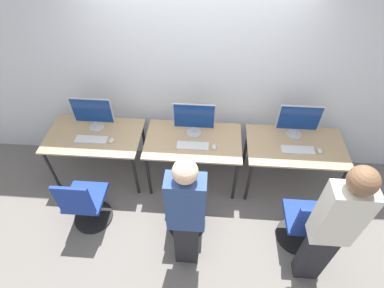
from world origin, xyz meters
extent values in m
plane|color=slate|center=(0.00, 0.00, 0.00)|extent=(20.00, 20.00, 0.00)
cube|color=silver|center=(0.00, 0.85, 1.40)|extent=(12.00, 0.05, 2.80)
cube|color=tan|center=(-1.28, 0.36, 0.74)|extent=(1.21, 0.72, 0.02)
cylinder|color=black|center=(-1.84, 0.05, 0.36)|extent=(0.04, 0.04, 0.73)
cylinder|color=black|center=(-0.73, 0.05, 0.36)|extent=(0.04, 0.04, 0.73)
cylinder|color=black|center=(-1.84, 0.67, 0.36)|extent=(0.04, 0.04, 0.73)
cylinder|color=black|center=(-0.73, 0.67, 0.36)|extent=(0.04, 0.04, 0.73)
cylinder|color=#B2B2B7|center=(-1.28, 0.51, 0.76)|extent=(0.19, 0.19, 0.01)
cylinder|color=#B2B2B7|center=(-1.28, 0.51, 0.81)|extent=(0.04, 0.04, 0.10)
cube|color=#B2B2B7|center=(-1.28, 0.51, 1.03)|extent=(0.52, 0.01, 0.37)
cube|color=navy|center=(-1.28, 0.50, 1.03)|extent=(0.49, 0.01, 0.34)
cube|color=silver|center=(-1.28, 0.27, 0.76)|extent=(0.40, 0.13, 0.02)
ellipsoid|color=silver|center=(-1.02, 0.27, 0.77)|extent=(0.06, 0.09, 0.03)
cylinder|color=black|center=(-1.22, -0.38, 0.01)|extent=(0.48, 0.48, 0.03)
cylinder|color=black|center=(-1.22, -0.38, 0.22)|extent=(0.04, 0.04, 0.38)
cube|color=navy|center=(-1.22, -0.38, 0.44)|extent=(0.44, 0.44, 0.05)
cube|color=navy|center=(-1.22, -0.58, 0.68)|extent=(0.40, 0.04, 0.44)
cube|color=tan|center=(0.00, 0.36, 0.74)|extent=(1.21, 0.72, 0.02)
cylinder|color=black|center=(-0.55, 0.05, 0.36)|extent=(0.04, 0.04, 0.73)
cylinder|color=black|center=(0.55, 0.05, 0.36)|extent=(0.04, 0.04, 0.73)
cylinder|color=black|center=(-0.55, 0.67, 0.36)|extent=(0.04, 0.04, 0.73)
cylinder|color=black|center=(0.55, 0.67, 0.36)|extent=(0.04, 0.04, 0.73)
cylinder|color=#B2B2B7|center=(0.00, 0.49, 0.76)|extent=(0.19, 0.19, 0.01)
cylinder|color=#B2B2B7|center=(0.00, 0.49, 0.81)|extent=(0.04, 0.04, 0.10)
cube|color=#B2B2B7|center=(0.00, 0.50, 1.03)|extent=(0.52, 0.01, 0.37)
cube|color=navy|center=(0.00, 0.49, 1.03)|extent=(0.49, 0.01, 0.34)
cube|color=silver|center=(0.00, 0.25, 0.76)|extent=(0.40, 0.13, 0.02)
ellipsoid|color=silver|center=(0.27, 0.24, 0.77)|extent=(0.06, 0.09, 0.03)
cylinder|color=black|center=(-0.03, -0.38, 0.01)|extent=(0.48, 0.48, 0.03)
cylinder|color=black|center=(-0.03, -0.38, 0.22)|extent=(0.04, 0.04, 0.38)
cube|color=navy|center=(-0.03, -0.38, 0.44)|extent=(0.44, 0.44, 0.05)
cube|color=navy|center=(-0.03, -0.58, 0.68)|extent=(0.40, 0.04, 0.44)
cube|color=#232328|center=(0.01, -0.80, 0.38)|extent=(0.25, 0.16, 0.77)
cube|color=navy|center=(0.01, -0.80, 1.10)|extent=(0.36, 0.20, 0.67)
sphere|color=beige|center=(0.01, -0.80, 1.55)|extent=(0.22, 0.22, 0.22)
cube|color=tan|center=(1.28, 0.36, 0.74)|extent=(1.21, 0.72, 0.02)
cylinder|color=black|center=(0.73, 0.05, 0.36)|extent=(0.04, 0.04, 0.73)
cylinder|color=black|center=(1.84, 0.05, 0.36)|extent=(0.04, 0.04, 0.73)
cylinder|color=black|center=(0.73, 0.67, 0.36)|extent=(0.04, 0.04, 0.73)
cylinder|color=black|center=(1.84, 0.67, 0.36)|extent=(0.04, 0.04, 0.73)
cylinder|color=#B2B2B7|center=(1.28, 0.55, 0.76)|extent=(0.19, 0.19, 0.01)
cylinder|color=#B2B2B7|center=(1.28, 0.55, 0.81)|extent=(0.04, 0.04, 0.10)
cube|color=#B2B2B7|center=(1.28, 0.56, 1.03)|extent=(0.52, 0.01, 0.37)
cube|color=navy|center=(1.28, 0.55, 1.03)|extent=(0.49, 0.01, 0.34)
cube|color=silver|center=(1.28, 0.27, 0.76)|extent=(0.40, 0.13, 0.02)
ellipsoid|color=silver|center=(1.54, 0.27, 0.77)|extent=(0.06, 0.09, 0.03)
cylinder|color=black|center=(1.31, -0.46, 0.01)|extent=(0.48, 0.48, 0.03)
cylinder|color=black|center=(1.31, -0.46, 0.22)|extent=(0.04, 0.04, 0.38)
cube|color=navy|center=(1.31, -0.46, 0.44)|extent=(0.44, 0.44, 0.05)
cube|color=navy|center=(1.31, -0.66, 0.68)|extent=(0.40, 0.04, 0.44)
cube|color=#232328|center=(1.33, -0.88, 0.41)|extent=(0.25, 0.16, 0.82)
cube|color=silver|center=(1.33, -0.88, 1.18)|extent=(0.36, 0.20, 0.72)
sphere|color=brown|center=(1.33, -0.88, 1.65)|extent=(0.23, 0.23, 0.23)
camera|label=1|loc=(0.18, -2.31, 3.40)|focal=28.00mm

